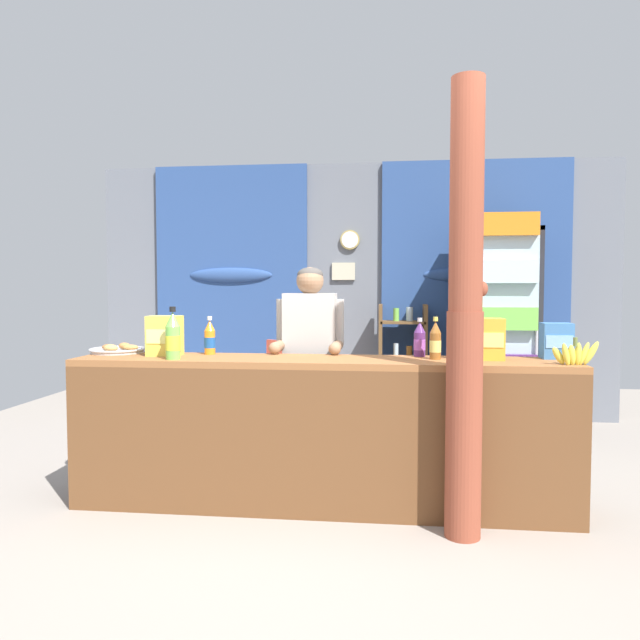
# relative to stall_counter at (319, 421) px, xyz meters

# --- Properties ---
(ground_plane) EXTENTS (7.74, 7.74, 0.00)m
(ground_plane) POSITION_rel_stall_counter_xyz_m (0.05, 0.88, -0.56)
(ground_plane) COLOR gray
(back_wall_curtained) EXTENTS (5.37, 0.22, 2.64)m
(back_wall_curtained) POSITION_rel_stall_counter_xyz_m (0.06, 2.72, 0.80)
(back_wall_curtained) COLOR slate
(back_wall_curtained) RESTS_ON ground
(stall_counter) EXTENTS (3.04, 0.48, 0.92)m
(stall_counter) POSITION_rel_stall_counter_xyz_m (0.00, 0.00, 0.00)
(stall_counter) COLOR #935B33
(stall_counter) RESTS_ON ground
(timber_post) EXTENTS (0.21, 0.19, 2.45)m
(timber_post) POSITION_rel_stall_counter_xyz_m (0.82, -0.26, 0.62)
(timber_post) COLOR brown
(timber_post) RESTS_ON ground
(drink_fridge) EXTENTS (0.73, 0.71, 2.01)m
(drink_fridge) POSITION_rel_stall_counter_xyz_m (1.40, 2.13, 0.54)
(drink_fridge) COLOR #232328
(drink_fridge) RESTS_ON ground
(bottle_shelf_rack) EXTENTS (0.48, 0.28, 1.19)m
(bottle_shelf_rack) POSITION_rel_stall_counter_xyz_m (0.56, 2.44, 0.06)
(bottle_shelf_rack) COLOR brown
(bottle_shelf_rack) RESTS_ON ground
(plastic_lawn_chair) EXTENTS (0.61, 0.61, 0.86)m
(plastic_lawn_chair) POSITION_rel_stall_counter_xyz_m (-0.63, 1.84, -0.07)
(plastic_lawn_chair) COLOR #E5563D
(plastic_lawn_chair) RESTS_ON ground
(shopkeeper) EXTENTS (0.47, 0.42, 1.50)m
(shopkeeper) POSITION_rel_stall_counter_xyz_m (-0.13, 0.57, 0.38)
(shopkeeper) COLOR #28282D
(shopkeeper) RESTS_ON ground
(soda_bottle_lime_soda) EXTENTS (0.09, 0.09, 0.32)m
(soda_bottle_lime_soda) POSITION_rel_stall_counter_xyz_m (-0.88, -0.04, 0.50)
(soda_bottle_lime_soda) COLOR #75C64C
(soda_bottle_lime_soda) RESTS_ON stall_counter
(soda_bottle_grape_soda) EXTENTS (0.07, 0.07, 0.24)m
(soda_bottle_grape_soda) POSITION_rel_stall_counter_xyz_m (0.61, 0.28, 0.46)
(soda_bottle_grape_soda) COLOR #56286B
(soda_bottle_grape_soda) RESTS_ON stall_counter
(soda_bottle_orange_soda) EXTENTS (0.07, 0.07, 0.25)m
(soda_bottle_orange_soda) POSITION_rel_stall_counter_xyz_m (-0.74, 0.25, 0.47)
(soda_bottle_orange_soda) COLOR orange
(soda_bottle_orange_soda) RESTS_ON stall_counter
(soda_bottle_iced_tea) EXTENTS (0.07, 0.07, 0.26)m
(soda_bottle_iced_tea) POSITION_rel_stall_counter_xyz_m (0.69, 0.14, 0.47)
(soda_bottle_iced_tea) COLOR brown
(soda_bottle_iced_tea) RESTS_ON stall_counter
(snack_box_biscuit) EXTENTS (0.18, 0.14, 0.22)m
(snack_box_biscuit) POSITION_rel_stall_counter_xyz_m (1.43, 0.26, 0.47)
(snack_box_biscuit) COLOR #3D75B7
(snack_box_biscuit) RESTS_ON stall_counter
(snack_box_choco_powder) EXTENTS (0.23, 0.16, 0.25)m
(snack_box_choco_powder) POSITION_rel_stall_counter_xyz_m (0.98, 0.16, 0.49)
(snack_box_choco_powder) COLOR gold
(snack_box_choco_powder) RESTS_ON stall_counter
(snack_box_instant_noodle) EXTENTS (0.20, 0.16, 0.25)m
(snack_box_instant_noodle) POSITION_rel_stall_counter_xyz_m (-1.01, 0.16, 0.49)
(snack_box_instant_noodle) COLOR #EAD14C
(snack_box_instant_noodle) RESTS_ON stall_counter
(pastry_tray) EXTENTS (0.37, 0.37, 0.07)m
(pastry_tray) POSITION_rel_stall_counter_xyz_m (-1.39, 0.27, 0.38)
(pastry_tray) COLOR #BCBCC1
(pastry_tray) RESTS_ON stall_counter
(banana_bunch) EXTENTS (0.28, 0.06, 0.16)m
(banana_bunch) POSITION_rel_stall_counter_xyz_m (1.45, -0.03, 0.42)
(banana_bunch) COLOR #DBCC42
(banana_bunch) RESTS_ON stall_counter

